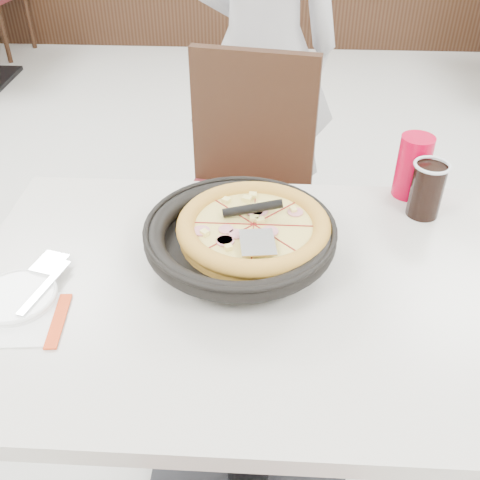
# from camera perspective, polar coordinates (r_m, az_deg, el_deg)

# --- Properties ---
(floor) EXTENTS (7.00, 7.00, 0.00)m
(floor) POSITION_cam_1_polar(r_m,az_deg,el_deg) (1.94, 1.46, -14.70)
(floor) COLOR #A6A6A1
(floor) RESTS_ON ground
(main_table) EXTENTS (1.24, 0.86, 0.75)m
(main_table) POSITION_cam_1_polar(r_m,az_deg,el_deg) (1.44, 0.96, -15.66)
(main_table) COLOR beige
(main_table) RESTS_ON floor
(chair_far) EXTENTS (0.49, 0.49, 0.95)m
(chair_far) POSITION_cam_1_polar(r_m,az_deg,el_deg) (1.87, 0.06, 2.97)
(chair_far) COLOR black
(chair_far) RESTS_ON floor
(trivet) EXTENTS (0.12, 0.12, 0.04)m
(trivet) POSITION_cam_1_polar(r_m,az_deg,el_deg) (1.17, 3.31, -3.13)
(trivet) COLOR black
(trivet) RESTS_ON main_table
(pizza_pan) EXTENTS (0.39, 0.39, 0.01)m
(pizza_pan) POSITION_cam_1_polar(r_m,az_deg,el_deg) (1.20, 0.00, -0.30)
(pizza_pan) COLOR black
(pizza_pan) RESTS_ON trivet
(pizza) EXTENTS (0.33, 0.33, 0.02)m
(pizza) POSITION_cam_1_polar(r_m,az_deg,el_deg) (1.20, 1.38, 0.76)
(pizza) COLOR #BD8B35
(pizza) RESTS_ON pizza_pan
(pizza_server) EXTENTS (0.08, 0.10, 0.00)m
(pizza_server) POSITION_cam_1_polar(r_m,az_deg,el_deg) (1.12, 1.79, -0.23)
(pizza_server) COLOR white
(pizza_server) RESTS_ON pizza
(napkin) EXTENTS (0.16, 0.16, 0.00)m
(napkin) POSITION_cam_1_polar(r_m,az_deg,el_deg) (1.16, -21.43, -7.52)
(napkin) COLOR white
(napkin) RESTS_ON main_table
(side_plate) EXTENTS (0.17, 0.17, 0.01)m
(side_plate) POSITION_cam_1_polar(r_m,az_deg,el_deg) (1.21, -21.80, -5.44)
(side_plate) COLOR white
(side_plate) RESTS_ON napkin
(fork) EXTENTS (0.06, 0.17, 0.00)m
(fork) POSITION_cam_1_polar(r_m,az_deg,el_deg) (1.20, -19.21, -4.53)
(fork) COLOR white
(fork) RESTS_ON side_plate
(cola_glass) EXTENTS (0.08, 0.08, 0.13)m
(cola_glass) POSITION_cam_1_polar(r_m,az_deg,el_deg) (1.40, 18.42, 4.74)
(cola_glass) COLOR black
(cola_glass) RESTS_ON main_table
(red_cup) EXTENTS (0.09, 0.09, 0.16)m
(red_cup) POSITION_cam_1_polar(r_m,az_deg,el_deg) (1.47, 17.15, 7.15)
(red_cup) COLOR #B40022
(red_cup) RESTS_ON main_table
(diner_person) EXTENTS (0.63, 0.44, 1.64)m
(diner_person) POSITION_cam_1_polar(r_m,az_deg,el_deg) (2.24, 2.22, 18.76)
(diner_person) COLOR #BCBBC0
(diner_person) RESTS_ON floor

